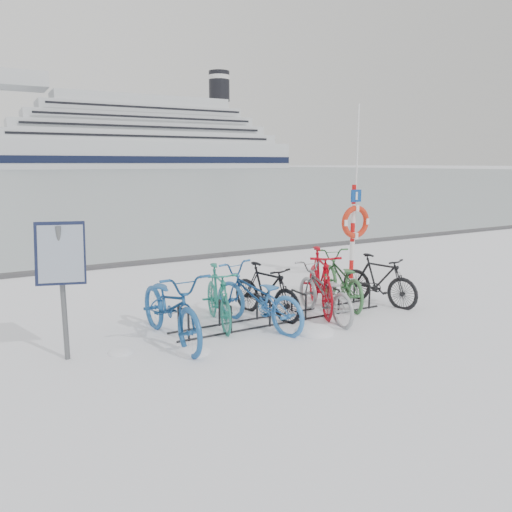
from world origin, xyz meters
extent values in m
plane|color=white|center=(0.00, 0.00, 0.00)|extent=(900.00, 900.00, 0.00)
cube|color=#3F3F42|center=(0.00, 5.90, 0.05)|extent=(400.00, 0.25, 0.10)
cylinder|color=black|center=(-1.80, -0.22, 0.22)|extent=(0.04, 0.04, 0.44)
cylinder|color=black|center=(-1.80, 0.22, 0.22)|extent=(0.04, 0.04, 0.44)
cylinder|color=black|center=(-1.80, 0.00, 0.44)|extent=(0.04, 0.44, 0.04)
cylinder|color=black|center=(-1.08, -0.22, 0.22)|extent=(0.04, 0.04, 0.44)
cylinder|color=black|center=(-1.08, 0.22, 0.22)|extent=(0.04, 0.04, 0.44)
cylinder|color=black|center=(-1.08, 0.00, 0.44)|extent=(0.04, 0.44, 0.04)
cylinder|color=black|center=(-0.36, -0.22, 0.22)|extent=(0.04, 0.04, 0.44)
cylinder|color=black|center=(-0.36, 0.22, 0.22)|extent=(0.04, 0.04, 0.44)
cylinder|color=black|center=(-0.36, 0.00, 0.44)|extent=(0.04, 0.44, 0.04)
cylinder|color=black|center=(0.36, -0.22, 0.22)|extent=(0.04, 0.04, 0.44)
cylinder|color=black|center=(0.36, 0.22, 0.22)|extent=(0.04, 0.04, 0.44)
cylinder|color=black|center=(0.36, 0.00, 0.44)|extent=(0.04, 0.44, 0.04)
cylinder|color=black|center=(1.08, -0.22, 0.22)|extent=(0.04, 0.04, 0.44)
cylinder|color=black|center=(1.08, 0.22, 0.22)|extent=(0.04, 0.04, 0.44)
cylinder|color=black|center=(1.08, 0.00, 0.44)|extent=(0.04, 0.44, 0.04)
cylinder|color=black|center=(1.80, -0.22, 0.22)|extent=(0.04, 0.04, 0.44)
cylinder|color=black|center=(1.80, 0.22, 0.22)|extent=(0.04, 0.04, 0.44)
cylinder|color=black|center=(1.80, 0.00, 0.44)|extent=(0.04, 0.44, 0.04)
cylinder|color=black|center=(0.00, -0.22, 0.02)|extent=(4.00, 0.03, 0.03)
cylinder|color=black|center=(0.00, 0.22, 0.02)|extent=(4.00, 0.03, 0.03)
cylinder|color=#595B5E|center=(-3.54, -0.07, 0.93)|extent=(0.07, 0.07, 1.86)
cube|color=black|center=(-3.54, -0.10, 1.50)|extent=(0.68, 0.42, 0.84)
cube|color=#8C99AD|center=(-3.54, -0.14, 1.50)|extent=(0.60, 0.34, 0.75)
cylinder|color=red|center=(3.13, 1.91, 0.22)|extent=(0.10, 0.10, 0.44)
cylinder|color=silver|center=(3.13, 1.91, 0.66)|extent=(0.10, 0.10, 0.44)
cylinder|color=red|center=(3.13, 1.91, 1.10)|extent=(0.10, 0.10, 0.44)
cylinder|color=silver|center=(3.13, 1.91, 1.54)|extent=(0.10, 0.10, 0.44)
cylinder|color=red|center=(3.13, 1.91, 1.98)|extent=(0.10, 0.10, 0.44)
torus|color=red|center=(3.13, 1.82, 1.35)|extent=(0.77, 0.13, 0.77)
cube|color=navy|center=(3.13, 1.83, 1.95)|extent=(0.28, 0.03, 0.28)
cylinder|color=silver|center=(3.23, 1.96, 2.00)|extent=(0.04, 0.04, 3.99)
cube|color=white|center=(67.20, 233.63, 6.31)|extent=(147.33, 27.36, 12.63)
cube|color=black|center=(67.20, 219.90, 4.21)|extent=(147.33, 0.30, 3.16)
cube|color=black|center=(67.20, 247.36, 4.21)|extent=(147.33, 0.30, 3.16)
cube|color=white|center=(67.20, 233.63, 14.73)|extent=(131.55, 25.26, 4.21)
cube|color=white|center=(67.20, 233.63, 23.15)|extent=(106.29, 22.10, 4.21)
cube|color=white|center=(67.20, 233.63, 31.57)|extent=(81.03, 18.94, 4.21)
cube|color=white|center=(14.59, 233.63, 36.83)|extent=(21.05, 21.05, 6.31)
cylinder|color=black|center=(107.19, 233.63, 41.04)|extent=(10.52, 10.52, 14.73)
cube|color=black|center=(67.20, 220.79, 18.94)|extent=(115.76, 0.20, 12.63)
imported|color=#1C4F8C|center=(-2.01, -0.05, 0.58)|extent=(0.87, 2.24, 1.16)
imported|color=#1F7462|center=(-1.06, 0.30, 0.52)|extent=(0.83, 1.78, 1.03)
imported|color=#2E6EB7|center=(-0.54, -0.10, 0.53)|extent=(1.22, 2.14, 1.06)
imported|color=black|center=(-0.13, 0.31, 0.49)|extent=(0.86, 1.70, 0.99)
imported|color=gray|center=(0.74, -0.23, 0.49)|extent=(0.86, 1.92, 0.97)
imported|color=#A70612|center=(0.94, 0.16, 0.59)|extent=(1.31, 2.02, 1.18)
imported|color=#336C3A|center=(1.58, 0.35, 0.51)|extent=(1.20, 2.06, 1.02)
imported|color=black|center=(2.19, -0.04, 0.50)|extent=(0.90, 1.72, 0.99)
ellipsoid|color=white|center=(0.32, 0.36, 0.00)|extent=(0.40, 0.40, 0.14)
ellipsoid|color=white|center=(0.12, -0.83, 0.00)|extent=(0.64, 0.64, 0.22)
ellipsoid|color=white|center=(-0.78, 0.69, 0.00)|extent=(0.39, 0.39, 0.14)
ellipsoid|color=white|center=(-1.91, -0.68, 0.00)|extent=(0.50, 0.50, 0.17)
ellipsoid|color=white|center=(2.98, 0.07, 0.00)|extent=(0.41, 0.41, 0.14)
ellipsoid|color=white|center=(1.05, 0.33, 0.00)|extent=(0.49, 0.49, 0.17)
ellipsoid|color=white|center=(-2.84, -0.19, 0.00)|extent=(0.38, 0.38, 0.13)
camera|label=1|loc=(-4.42, -7.09, 2.68)|focal=35.00mm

